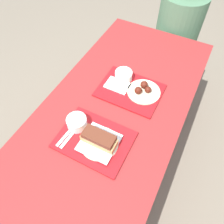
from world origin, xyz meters
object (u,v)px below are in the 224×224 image
bowl_coleslaw_near (77,122)px  person_seated_across (180,21)px  brisket_sandwich_plate (99,140)px  wings_plate_far (143,90)px  bowl_coleslaw_far (124,75)px  tray_far (130,90)px  tray_near (94,140)px

bowl_coleslaw_near → person_seated_across: 1.30m
brisket_sandwich_plate → wings_plate_far: bearing=81.4°
person_seated_across → bowl_coleslaw_far: bearing=-98.2°
tray_far → bowl_coleslaw_near: size_ratio=3.51×
tray_far → person_seated_across: size_ratio=0.53×
bowl_coleslaw_near → bowl_coleslaw_far: size_ratio=1.00×
tray_near → tray_far: size_ratio=1.00×
bowl_coleslaw_near → wings_plate_far: bowl_coleslaw_near is taller
bowl_coleslaw_near → bowl_coleslaw_far: bearing=80.6°
bowl_coleslaw_near → brisket_sandwich_plate: 0.17m
bowl_coleslaw_far → tray_far: bearing=-40.0°
tray_near → bowl_coleslaw_near: (-0.12, 0.03, 0.04)m
brisket_sandwich_plate → wings_plate_far: brisket_sandwich_plate is taller
tray_near → bowl_coleslaw_near: 0.13m
tray_far → bowl_coleslaw_near: bowl_coleslaw_near is taller
wings_plate_far → person_seated_across: 0.89m
tray_near → brisket_sandwich_plate: bearing=-15.7°
tray_far → wings_plate_far: wings_plate_far is taller
bowl_coleslaw_far → person_seated_across: person_seated_across is taller
tray_near → bowl_coleslaw_near: size_ratio=3.51×
tray_near → brisket_sandwich_plate: size_ratio=1.90×
bowl_coleslaw_far → wings_plate_far: bearing=-15.4°
brisket_sandwich_plate → bowl_coleslaw_far: 0.49m
bowl_coleslaw_far → person_seated_across: 0.86m
person_seated_across → tray_near: bearing=-93.0°
tray_far → brisket_sandwich_plate: size_ratio=1.90×
brisket_sandwich_plate → wings_plate_far: (0.07, 0.43, -0.02)m
brisket_sandwich_plate → bowl_coleslaw_far: (-0.09, 0.48, -0.00)m
bowl_coleslaw_near → brisket_sandwich_plate: bearing=-14.9°
tray_far → bowl_coleslaw_far: bowl_coleslaw_far is taller
person_seated_across → brisket_sandwich_plate: bearing=-91.4°
tray_near → brisket_sandwich_plate: (0.04, -0.01, 0.04)m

